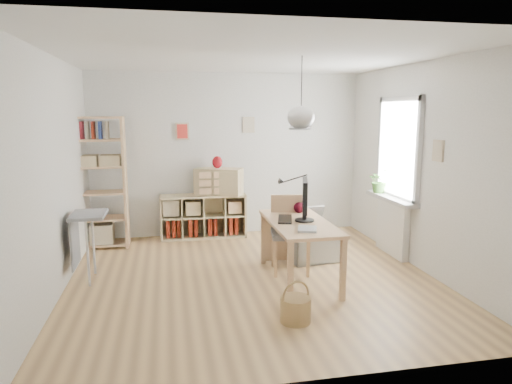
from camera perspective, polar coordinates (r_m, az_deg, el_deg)
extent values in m
plane|color=tan|center=(5.83, -0.41, -10.77)|extent=(4.50, 4.50, 0.00)
plane|color=white|center=(7.70, -3.53, 4.66)|extent=(4.50, 0.00, 4.50)
plane|color=white|center=(3.34, 6.73, -2.47)|extent=(4.50, 0.00, 4.50)
plane|color=white|center=(5.54, -23.94, 1.71)|extent=(0.00, 4.50, 4.50)
plane|color=white|center=(6.31, 20.13, 2.87)|extent=(0.00, 4.50, 4.50)
plane|color=white|center=(5.48, -0.44, 16.64)|extent=(4.50, 4.50, 0.00)
cylinder|color=black|center=(5.44, 5.72, 13.05)|extent=(0.01, 0.01, 0.68)
ellipsoid|color=white|center=(5.43, 5.65, 9.25)|extent=(0.32, 0.32, 0.27)
cube|color=white|center=(6.80, 17.52, 5.19)|extent=(0.03, 1.00, 1.30)
cube|color=silver|center=(6.32, 19.65, 4.74)|extent=(0.06, 0.08, 1.46)
cube|color=silver|center=(7.26, 15.31, 5.58)|extent=(0.06, 0.08, 1.46)
cube|color=silver|center=(6.77, 17.64, 11.02)|extent=(0.06, 1.16, 0.08)
cube|color=silver|center=(6.87, 17.03, -0.54)|extent=(0.06, 1.16, 0.08)
cube|color=white|center=(6.96, 16.69, -4.28)|extent=(0.10, 0.80, 0.80)
cube|color=silver|center=(6.85, 16.50, -0.81)|extent=(0.22, 1.20, 0.06)
cube|color=#E4B383|center=(5.59, 5.43, -3.86)|extent=(0.70, 1.50, 0.04)
cube|color=#E4B383|center=(4.98, 4.30, -10.13)|extent=(0.06, 0.06, 0.71)
cube|color=#E4B383|center=(6.27, 0.91, -5.82)|extent=(0.06, 0.06, 0.71)
cube|color=#E4B383|center=(5.16, 10.83, -9.54)|extent=(0.06, 0.06, 0.71)
cube|color=#E4B383|center=(6.42, 6.18, -5.51)|extent=(0.06, 0.06, 0.71)
cube|color=beige|center=(7.69, -6.55, -5.52)|extent=(1.40, 0.38, 0.03)
cube|color=beige|center=(7.54, -6.65, -0.46)|extent=(1.40, 0.38, 0.03)
cube|color=beige|center=(7.59, -11.77, -3.20)|extent=(0.03, 0.38, 0.72)
cube|color=beige|center=(7.69, -1.50, -2.81)|extent=(0.03, 0.38, 0.72)
cube|color=beige|center=(7.78, -6.71, -2.72)|extent=(1.40, 0.02, 0.72)
cube|color=maroon|center=(7.65, -10.94, -4.38)|extent=(0.06, 0.26, 0.30)
cube|color=maroon|center=(7.65, -10.26, -4.35)|extent=(0.05, 0.26, 0.30)
cube|color=maroon|center=(7.65, -9.66, -4.33)|extent=(0.05, 0.26, 0.30)
cube|color=maroon|center=(7.66, -8.23, -4.28)|extent=(0.05, 0.26, 0.30)
cube|color=maroon|center=(7.66, -7.56, -4.26)|extent=(0.05, 0.26, 0.30)
cube|color=maroon|center=(7.68, -5.84, -4.19)|extent=(0.06, 0.26, 0.30)
cube|color=maroon|center=(7.68, -5.17, -4.16)|extent=(0.06, 0.26, 0.30)
cube|color=maroon|center=(7.71, -3.25, -4.08)|extent=(0.06, 0.26, 0.30)
cube|color=maroon|center=(7.73, -2.58, -4.05)|extent=(0.05, 0.26, 0.30)
cube|color=#E4B383|center=(7.37, -21.93, 0.96)|extent=(0.04, 0.38, 2.00)
cube|color=#E4B383|center=(7.26, -16.03, 1.17)|extent=(0.04, 0.38, 2.00)
cube|color=#E4B383|center=(7.50, -18.59, -6.12)|extent=(0.76, 0.38, 0.03)
cube|color=#E4B383|center=(7.41, -18.76, -3.14)|extent=(0.76, 0.38, 0.03)
cube|color=#E4B383|center=(7.33, -18.93, -0.09)|extent=(0.76, 0.38, 0.03)
cube|color=#E4B383|center=(7.27, -19.11, 3.01)|extent=(0.76, 0.38, 0.03)
cube|color=#E4B383|center=(7.24, -19.29, 6.15)|extent=(0.76, 0.38, 0.03)
cube|color=#E4B383|center=(7.23, -19.45, 8.76)|extent=(0.76, 0.38, 0.03)
cube|color=navy|center=(7.28, -21.56, 7.18)|extent=(0.04, 0.18, 0.26)
cube|color=maroon|center=(7.26, -20.93, 7.22)|extent=(0.04, 0.18, 0.26)
cube|color=beige|center=(7.25, -20.31, 7.25)|extent=(0.04, 0.18, 0.26)
cube|color=maroon|center=(7.24, -19.68, 7.28)|extent=(0.04, 0.18, 0.26)
cube|color=navy|center=(7.22, -18.89, 7.32)|extent=(0.04, 0.18, 0.26)
cube|color=beige|center=(7.21, -18.09, 7.36)|extent=(0.04, 0.18, 0.26)
cube|color=gray|center=(5.92, -20.21, -2.69)|extent=(0.40, 0.55, 0.04)
cylinder|color=white|center=(5.81, -20.29, -7.20)|extent=(0.03, 0.03, 0.82)
cylinder|color=white|center=(6.23, -19.66, -6.02)|extent=(0.03, 0.03, 0.82)
cube|color=gray|center=(6.03, -21.71, -5.79)|extent=(0.02, 0.50, 0.62)
cube|color=gray|center=(5.93, 4.32, -5.18)|extent=(0.55, 0.55, 0.07)
cube|color=#E4B383|center=(5.80, 2.45, -8.36)|extent=(0.05, 0.05, 0.48)
cube|color=#E4B383|center=(6.19, 2.17, -7.16)|extent=(0.05, 0.05, 0.48)
cube|color=#E4B383|center=(5.84, 6.53, -8.28)|extent=(0.05, 0.05, 0.48)
cube|color=#E4B383|center=(6.23, 5.98, -7.09)|extent=(0.05, 0.05, 0.48)
cube|color=#E4B383|center=(6.08, 4.13, -2.35)|extent=(0.48, 0.12, 0.44)
cylinder|color=#A28249|center=(4.70, 4.97, -14.44)|extent=(0.31, 0.31, 0.25)
torus|color=#A28249|center=(4.64, 5.00, -12.81)|extent=(0.30, 0.11, 0.31)
cube|color=#AFAFAB|center=(6.56, 7.06, -8.34)|extent=(0.72, 0.54, 0.02)
cube|color=#AFAFAB|center=(6.38, 4.48, -7.30)|extent=(0.08, 0.46, 0.34)
cube|color=#AFAFAB|center=(6.65, 9.60, -6.69)|extent=(0.08, 0.46, 0.34)
cube|color=#AFAFAB|center=(6.32, 7.95, -7.53)|extent=(0.66, 0.11, 0.34)
cube|color=#AFAFAB|center=(6.70, 6.28, -6.49)|extent=(0.66, 0.11, 0.34)
cube|color=#AFAFAB|center=(6.78, 5.64, -3.46)|extent=(0.69, 0.31, 0.43)
sphere|color=gold|center=(6.36, 6.07, -6.63)|extent=(0.15, 0.15, 0.15)
sphere|color=#1963B1|center=(6.58, 7.79, -6.09)|extent=(0.15, 0.15, 0.15)
sphere|color=red|center=(6.46, 7.01, -6.39)|extent=(0.15, 0.15, 0.15)
sphere|color=green|center=(6.49, 8.93, -6.36)|extent=(0.15, 0.15, 0.15)
cylinder|color=black|center=(5.60, 6.07, -3.53)|extent=(0.24, 0.24, 0.02)
cylinder|color=black|center=(5.59, 6.08, -2.89)|extent=(0.05, 0.05, 0.11)
cube|color=black|center=(5.54, 6.13, -0.40)|extent=(0.22, 0.58, 0.39)
cube|color=black|center=(5.64, 3.64, -3.40)|extent=(0.27, 0.47, 0.02)
cylinder|color=black|center=(6.29, 6.07, -1.95)|extent=(0.06, 0.06, 0.04)
cylinder|color=black|center=(6.25, 6.10, -0.12)|extent=(0.02, 0.02, 0.41)
cone|color=black|center=(6.04, 3.25, 1.34)|extent=(0.10, 0.07, 0.10)
sphere|color=#450917|center=(6.03, 5.41, -1.95)|extent=(0.14, 0.14, 0.14)
cube|color=silver|center=(5.18, 6.43, -4.63)|extent=(0.28, 0.31, 0.03)
cube|color=beige|center=(7.53, -4.68, 1.34)|extent=(0.83, 0.63, 0.43)
ellipsoid|color=maroon|center=(7.48, -4.86, 3.73)|extent=(0.17, 0.17, 0.20)
imported|color=#325B22|center=(7.11, 15.15, 1.38)|extent=(0.40, 0.37, 0.36)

